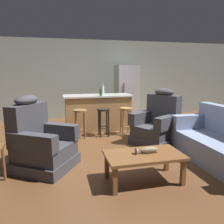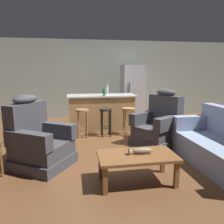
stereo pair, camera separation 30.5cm
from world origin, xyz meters
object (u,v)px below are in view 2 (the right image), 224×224
(couch, at_px, (224,147))
(bottle_tall_green, at_px, (104,92))
(recliner_near_island, at_px, (159,125))
(refrigerator, at_px, (132,92))
(bottle_short_amber, at_px, (107,90))
(coffee_table, at_px, (137,158))
(bar_stool_right, at_px, (129,116))
(kitchen_island, at_px, (101,112))
(bar_stool_left, at_px, (82,118))
(fish_figurine, at_px, (140,151))
(bar_stool_middle, at_px, (106,117))
(recliner_near_lamp, at_px, (38,141))

(couch, bearing_deg, bottle_tall_green, -56.61)
(recliner_near_island, height_order, bottle_tall_green, recliner_near_island)
(refrigerator, distance_m, bottle_short_amber, 1.39)
(couch, relative_size, recliner_near_island, 1.59)
(coffee_table, distance_m, bar_stool_right, 2.39)
(refrigerator, bearing_deg, bottle_tall_green, -128.08)
(kitchen_island, relative_size, bar_stool_right, 2.65)
(bar_stool_left, xyz_separation_m, refrigerator, (1.72, 1.83, 0.41))
(fish_figurine, height_order, bottle_short_amber, bottle_short_amber)
(coffee_table, xyz_separation_m, bar_stool_middle, (-0.11, 2.34, 0.11))
(recliner_near_island, bearing_deg, coffee_table, 28.15)
(bar_stool_right, bearing_deg, recliner_near_island, -59.57)
(couch, height_order, bar_stool_right, couch)
(couch, bearing_deg, recliner_near_island, -64.36)
(fish_figurine, distance_m, bar_stool_left, 2.44)
(kitchen_island, height_order, bar_stool_left, kitchen_island)
(fish_figurine, bearing_deg, bottle_tall_green, 93.01)
(coffee_table, xyz_separation_m, couch, (1.57, 0.26, -0.02))
(recliner_near_island, bearing_deg, kitchen_island, -83.85)
(recliner_near_lamp, bearing_deg, refrigerator, 85.52)
(fish_figurine, height_order, refrigerator, refrigerator)
(recliner_near_island, height_order, bar_stool_middle, recliner_near_island)
(coffee_table, relative_size, bar_stool_left, 1.62)
(coffee_table, height_order, recliner_near_island, recliner_near_island)
(bar_stool_left, bearing_deg, bar_stool_middle, 0.00)
(couch, height_order, bar_stool_left, couch)
(bar_stool_left, bearing_deg, refrigerator, 46.74)
(kitchen_island, relative_size, bar_stool_left, 2.65)
(bottle_tall_green, bearing_deg, couch, -55.93)
(coffee_table, distance_m, bottle_short_amber, 3.28)
(couch, relative_size, bottle_short_amber, 6.64)
(couch, distance_m, kitchen_island, 3.21)
(coffee_table, bearing_deg, bottle_short_amber, 88.88)
(couch, xyz_separation_m, refrigerator, (-0.52, 3.92, 0.54))
(recliner_near_lamp, xyz_separation_m, recliner_near_island, (2.40, 0.70, 0.00))
(couch, height_order, bottle_tall_green, bottle_tall_green)
(bar_stool_middle, relative_size, bottle_short_amber, 2.36)
(bar_stool_middle, bearing_deg, refrigerator, 57.77)
(couch, relative_size, bar_stool_left, 2.81)
(refrigerator, height_order, bottle_short_amber, refrigerator)
(bar_stool_left, distance_m, bar_stool_middle, 0.57)
(couch, relative_size, kitchen_island, 1.06)
(bar_stool_middle, relative_size, bar_stool_right, 1.00)
(couch, xyz_separation_m, bar_stool_right, (-1.11, 2.09, 0.13))
(bar_stool_right, xyz_separation_m, refrigerator, (0.59, 1.83, 0.41))
(couch, xyz_separation_m, recliner_near_island, (-0.64, 1.29, 0.08))
(couch, bearing_deg, kitchen_island, -58.55)
(bottle_short_amber, bearing_deg, bar_stool_middle, -101.03)
(bar_stool_right, bearing_deg, recliner_near_lamp, -141.98)
(bar_stool_middle, bearing_deg, recliner_near_lamp, -132.04)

